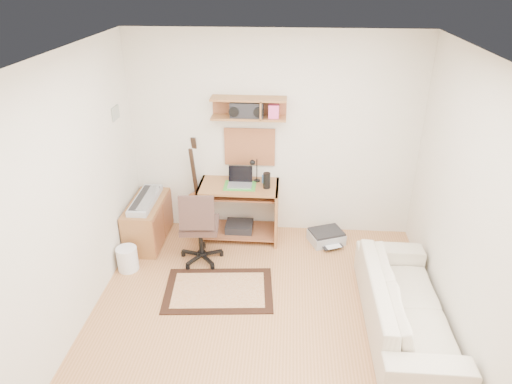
# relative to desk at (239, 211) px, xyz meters

# --- Properties ---
(floor) EXTENTS (3.60, 4.00, 0.01)m
(floor) POSITION_rel_desk_xyz_m (0.42, -1.73, -0.38)
(floor) COLOR tan
(floor) RESTS_ON ground
(ceiling) EXTENTS (3.60, 4.00, 0.01)m
(ceiling) POSITION_rel_desk_xyz_m (0.42, -1.73, 2.23)
(ceiling) COLOR white
(ceiling) RESTS_ON ground
(back_wall) EXTENTS (3.60, 0.01, 2.60)m
(back_wall) POSITION_rel_desk_xyz_m (0.42, 0.28, 0.93)
(back_wall) COLOR silver
(back_wall) RESTS_ON ground
(left_wall) EXTENTS (0.01, 4.00, 2.60)m
(left_wall) POSITION_rel_desk_xyz_m (-1.38, -1.73, 0.93)
(left_wall) COLOR silver
(left_wall) RESTS_ON ground
(right_wall) EXTENTS (0.01, 4.00, 2.60)m
(right_wall) POSITION_rel_desk_xyz_m (2.23, -1.73, 0.93)
(right_wall) COLOR silver
(right_wall) RESTS_ON ground
(wall_shelf) EXTENTS (0.90, 0.25, 0.26)m
(wall_shelf) POSITION_rel_desk_xyz_m (0.12, 0.15, 1.32)
(wall_shelf) COLOR #9B6436
(wall_shelf) RESTS_ON back_wall
(cork_board) EXTENTS (0.64, 0.03, 0.49)m
(cork_board) POSITION_rel_desk_xyz_m (0.12, 0.25, 0.79)
(cork_board) COLOR tan
(cork_board) RESTS_ON back_wall
(wall_photo) EXTENTS (0.02, 0.20, 0.15)m
(wall_photo) POSITION_rel_desk_xyz_m (-1.37, -0.23, 1.34)
(wall_photo) COLOR #4C8CBF
(wall_photo) RESTS_ON left_wall
(desk) EXTENTS (1.00, 0.55, 0.75)m
(desk) POSITION_rel_desk_xyz_m (0.00, 0.00, 0.00)
(desk) COLOR #9B6436
(desk) RESTS_ON floor
(laptop) EXTENTS (0.30, 0.30, 0.23)m
(laptop) POSITION_rel_desk_xyz_m (0.02, -0.02, 0.49)
(laptop) COLOR silver
(laptop) RESTS_ON desk
(speaker) EXTENTS (0.09, 0.09, 0.20)m
(speaker) POSITION_rel_desk_xyz_m (0.36, -0.05, 0.48)
(speaker) COLOR black
(speaker) RESTS_ON desk
(desk_lamp) EXTENTS (0.10, 0.10, 0.31)m
(desk_lamp) POSITION_rel_desk_xyz_m (0.22, 0.14, 0.53)
(desk_lamp) COLOR black
(desk_lamp) RESTS_ON desk
(pencil_cup) EXTENTS (0.07, 0.07, 0.10)m
(pencil_cup) POSITION_rel_desk_xyz_m (0.32, 0.10, 0.42)
(pencil_cup) COLOR #315B94
(pencil_cup) RESTS_ON desk
(boombox) EXTENTS (0.40, 0.18, 0.20)m
(boombox) POSITION_rel_desk_xyz_m (0.10, 0.15, 1.30)
(boombox) COLOR black
(boombox) RESTS_ON wall_shelf
(rug) EXTENTS (1.25, 0.89, 0.02)m
(rug) POSITION_rel_desk_xyz_m (-0.11, -1.15, -0.37)
(rug) COLOR beige
(rug) RESTS_ON floor
(task_chair) EXTENTS (0.54, 0.54, 0.97)m
(task_chair) POSITION_rel_desk_xyz_m (-0.40, -0.57, 0.11)
(task_chair) COLOR #3B2923
(task_chair) RESTS_ON floor
(cabinet) EXTENTS (0.40, 0.90, 0.55)m
(cabinet) POSITION_rel_desk_xyz_m (-1.16, -0.18, -0.10)
(cabinet) COLOR #9B6436
(cabinet) RESTS_ON floor
(music_keyboard) EXTENTS (0.24, 0.78, 0.07)m
(music_keyboard) POSITION_rel_desk_xyz_m (-1.16, -0.18, 0.21)
(music_keyboard) COLOR #B2B5BA
(music_keyboard) RESTS_ON cabinet
(guitar) EXTENTS (0.38, 0.27, 1.28)m
(guitar) POSITION_rel_desk_xyz_m (-0.60, 0.13, 0.26)
(guitar) COLOR #B16536
(guitar) RESTS_ON floor
(waste_basket) EXTENTS (0.31, 0.31, 0.29)m
(waste_basket) POSITION_rel_desk_xyz_m (-1.23, -0.83, -0.23)
(waste_basket) COLOR white
(waste_basket) RESTS_ON floor
(printer) EXTENTS (0.51, 0.46, 0.16)m
(printer) POSITION_rel_desk_xyz_m (1.13, -0.05, -0.29)
(printer) COLOR #A5A8AA
(printer) RESTS_ON floor
(sofa) EXTENTS (0.56, 1.91, 0.75)m
(sofa) POSITION_rel_desk_xyz_m (1.80, -1.56, -0.00)
(sofa) COLOR beige
(sofa) RESTS_ON floor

